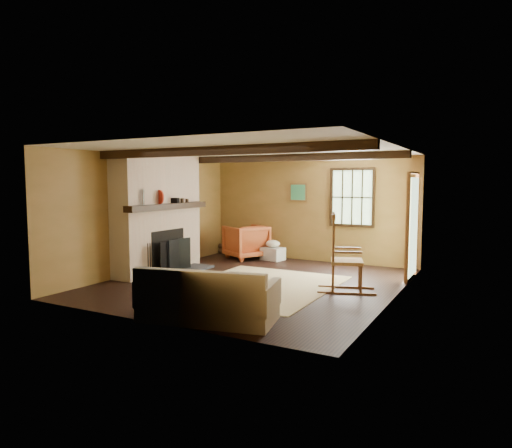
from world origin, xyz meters
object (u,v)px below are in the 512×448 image
Objects in this scene: rocking_chair at (344,258)px; sofa at (208,302)px; armchair at (246,242)px; laundry_basket at (273,254)px; fireplace at (159,218)px.

rocking_chair is 0.68× the size of sofa.
sofa is 5.00m from armchair.
sofa is 3.88× the size of laundry_basket.
laundry_basket is (1.45, 2.34, -0.95)m from fireplace.
laundry_basket is (-2.42, 2.21, -0.41)m from rocking_chair.
laundry_basket is at bearing 93.47° from sofa.
sofa is (-1.07, -2.49, -0.30)m from rocking_chair.
armchair reaches higher than laundry_basket.
fireplace is at bearing 10.54° from armchair.
armchair is at bearing 70.46° from fireplace.
armchair reaches higher than sofa.
fireplace reaches higher than sofa.
sofa is 4.89m from laundry_basket.
rocking_chair reaches higher than armchair.
armchair is (-2.01, 4.58, 0.15)m from sofa.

